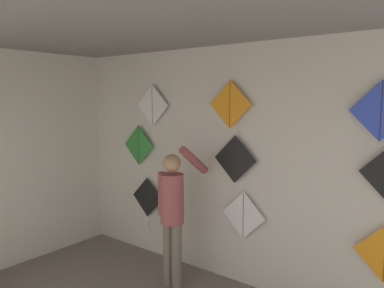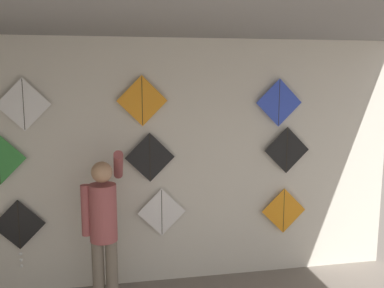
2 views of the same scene
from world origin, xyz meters
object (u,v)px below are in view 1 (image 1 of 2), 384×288
shopkeeper (173,208)px  kite_7 (230,104)px  kite_1 (243,215)px  kite_3 (138,145)px  kite_8 (381,111)px  kite_4 (235,159)px  kite_6 (152,105)px  kite_0 (147,200)px

shopkeeper → kite_7: 1.35m
kite_1 → kite_3: size_ratio=1.00×
kite_8 → kite_7: bearing=180.0°
kite_4 → kite_6: 1.43m
kite_6 → kite_1: bearing=0.0°
kite_0 → kite_3: 0.78m
kite_3 → kite_4: bearing=0.0°
shopkeeper → kite_6: 1.48m
kite_1 → kite_6: 1.89m
shopkeeper → kite_7: kite_7 is taller
shopkeeper → kite_1: (0.64, 0.50, -0.09)m
kite_6 → kite_7: size_ratio=1.00×
kite_0 → kite_6: 1.33m
kite_6 → kite_4: bearing=0.0°
kite_6 → kite_8: size_ratio=1.00×
kite_0 → kite_6: (0.12, 0.00, 1.33)m
kite_3 → kite_8: bearing=0.0°
shopkeeper → kite_4: 0.90m
kite_3 → kite_7: bearing=0.0°
kite_7 → kite_8: 1.57m
kite_0 → kite_7: (1.34, 0.00, 1.35)m
shopkeeper → kite_6: (-0.78, 0.50, 1.15)m
kite_0 → kite_4: size_ratio=1.38×
kite_0 → kite_8: 3.20m
shopkeeper → kite_8: bearing=17.7°
kite_0 → kite_8: bearing=0.0°
shopkeeper → kite_8: (2.01, 0.50, 1.14)m
kite_0 → kite_1: (1.54, 0.00, 0.08)m
kite_1 → kite_0: bearing=-180.0°
kite_7 → kite_1: bearing=0.0°
kite_8 → kite_3: bearing=180.0°
kite_3 → kite_7: size_ratio=1.00×
kite_3 → shopkeeper: bearing=-25.2°
kite_1 → kite_4: bearing=180.0°
kite_3 → kite_4: (1.57, 0.00, -0.04)m
kite_1 → kite_7: bearing=180.0°
kite_1 → kite_8: 1.84m
kite_7 → kite_8: kite_7 is taller
shopkeeper → kite_3: 1.31m
kite_7 → kite_3: bearing=180.0°
kite_3 → kite_8: 3.12m
shopkeeper → kite_1: shopkeeper is taller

